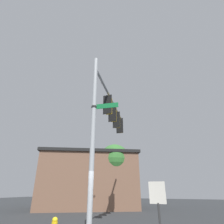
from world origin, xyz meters
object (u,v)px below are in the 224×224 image
Objects in this scene: traffic_light_mid_inner at (113,114)px; historical_marker at (158,203)px; bird_flying at (102,83)px; traffic_light_mid_outer at (117,121)px; street_name_sign at (102,106)px; traffic_light_arm_end at (120,126)px; traffic_light_nearest_pole at (109,106)px.

traffic_light_mid_inner is 0.62× the size of historical_marker.
historical_marker is at bearing -41.51° from bird_flying.
traffic_light_mid_outer is 7.41m from historical_marker.
traffic_light_mid_inner is 4.21m from street_name_sign.
bird_flying is at bearing 138.49° from historical_marker.
traffic_light_mid_inner is 2.89m from bird_flying.
traffic_light_arm_end reaches higher than street_name_sign.
historical_marker is (1.96, 0.80, -3.82)m from street_name_sign.
traffic_light_nearest_pole and traffic_light_arm_end have the same top height.
traffic_light_mid_inner is at bearing -14.17° from bird_flying.
traffic_light_mid_inner is 1.00× the size of traffic_light_mid_outer.
street_name_sign is (0.70, -2.59, -1.29)m from traffic_light_nearest_pole.
traffic_light_nearest_pole reaches higher than street_name_sign.
traffic_light_mid_outer is at bearing -82.55° from traffic_light_arm_end.
street_name_sign is at bearing -74.87° from traffic_light_nearest_pole.
traffic_light_arm_end is 1.09× the size of street_name_sign.
traffic_light_mid_outer is 1.33m from traffic_light_arm_end.
traffic_light_arm_end is at bearing 97.45° from traffic_light_nearest_pole.
traffic_light_mid_outer is 5.26× the size of bird_flying.
traffic_light_mid_outer is 5.49m from street_name_sign.
traffic_light_mid_inner reaches higher than street_name_sign.
traffic_light_mid_outer is 1.09× the size of street_name_sign.
traffic_light_mid_inner and traffic_light_mid_outer have the same top height.
historical_marker is at bearing 22.09° from street_name_sign.
traffic_light_arm_end is (-0.17, 1.32, 0.00)m from traffic_light_mid_outer.
traffic_light_mid_outer is 0.62× the size of historical_marker.
bird_flying reaches higher than traffic_light_arm_end.
traffic_light_mid_inner is at bearing -82.55° from traffic_light_mid_outer.
traffic_light_arm_end is 6.79m from street_name_sign.
traffic_light_arm_end is at bearing 100.53° from street_name_sign.
traffic_light_nearest_pole is 2.66m from traffic_light_mid_outer.
traffic_light_mid_inner reaches higher than historical_marker.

